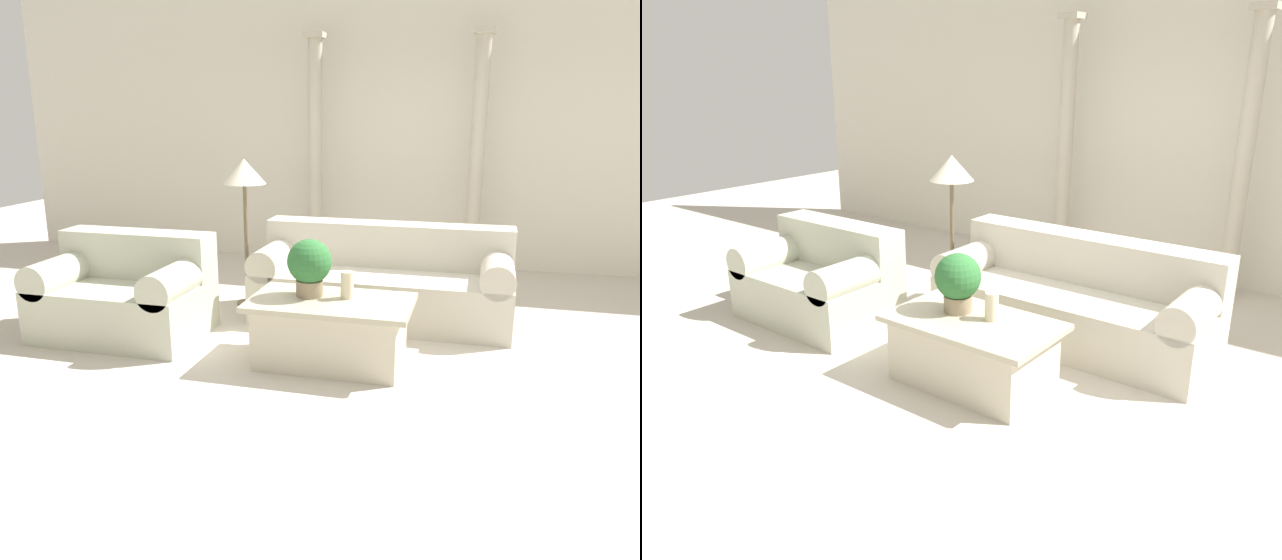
{
  "view_description": "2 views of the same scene",
  "coord_description": "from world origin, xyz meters",
  "views": [
    {
      "loc": [
        1.0,
        -4.62,
        1.82
      ],
      "look_at": [
        -0.21,
        -0.1,
        0.54
      ],
      "focal_mm": 35.0,
      "sensor_mm": 36.0,
      "label": 1
    },
    {
      "loc": [
        2.31,
        -3.62,
        2.14
      ],
      "look_at": [
        -0.29,
        -0.23,
        0.67
      ],
      "focal_mm": 35.0,
      "sensor_mm": 36.0,
      "label": 2
    }
  ],
  "objects": [
    {
      "name": "floor_lamp",
      "position": [
        -1.15,
        0.75,
        1.21
      ],
      "size": [
        0.4,
        0.4,
        1.39
      ],
      "color": "brown",
      "rests_on": "ground_plane"
    },
    {
      "name": "column_right",
      "position": [
        0.87,
        2.47,
        1.35
      ],
      "size": [
        0.22,
        0.22,
        2.64
      ],
      "color": "beige",
      "rests_on": "ground_plane"
    },
    {
      "name": "wall_back",
      "position": [
        0.0,
        2.84,
        1.6
      ],
      "size": [
        10.0,
        0.06,
        3.2
      ],
      "color": "silver",
      "rests_on": "ground_plane"
    },
    {
      "name": "coffee_table",
      "position": [
        -0.04,
        -0.43,
        0.25
      ],
      "size": [
        1.18,
        0.71,
        0.49
      ],
      "color": "beige",
      "rests_on": "ground_plane"
    },
    {
      "name": "potted_plant",
      "position": [
        -0.22,
        -0.37,
        0.72
      ],
      "size": [
        0.33,
        0.33,
        0.43
      ],
      "color": "#937F60",
      "rests_on": "coffee_table"
    },
    {
      "name": "loveseat",
      "position": [
        -1.84,
        -0.24,
        0.35
      ],
      "size": [
        1.32,
        0.88,
        0.83
      ],
      "color": "beige",
      "rests_on": "ground_plane"
    },
    {
      "name": "column_left",
      "position": [
        -0.95,
        2.47,
        1.35
      ],
      "size": [
        0.22,
        0.22,
        2.64
      ],
      "color": "beige",
      "rests_on": "ground_plane"
    },
    {
      "name": "sofa_long",
      "position": [
        0.16,
        0.7,
        0.34
      ],
      "size": [
        2.23,
        0.88,
        0.83
      ],
      "color": "beige",
      "rests_on": "ground_plane"
    },
    {
      "name": "ground_plane",
      "position": [
        0.0,
        0.0,
        0.0
      ],
      "size": [
        16.0,
        16.0,
        0.0
      ],
      "primitive_type": "plane",
      "color": "beige"
    },
    {
      "name": "pillar_candle",
      "position": [
        0.06,
        -0.35,
        0.59
      ],
      "size": [
        0.09,
        0.09,
        0.2
      ],
      "color": "beige",
      "rests_on": "coffee_table"
    }
  ]
}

